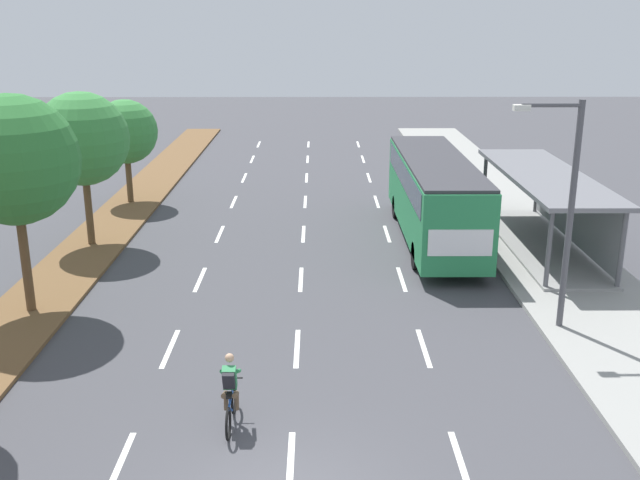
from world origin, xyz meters
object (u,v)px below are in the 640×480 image
bus_shelter (550,203)px  median_tree_third (82,139)px  median_tree_fourth (125,132)px  cyclist (230,394)px  bus (434,191)px  median_tree_second (13,160)px  streetlight (565,201)px

bus_shelter → median_tree_third: median_tree_third is taller
median_tree_third → median_tree_fourth: 6.81m
cyclist → median_tree_fourth: 21.37m
bus → cyclist: 15.52m
median_tree_second → streetlight: (15.64, -1.34, -0.88)m
bus_shelter → bus: (-4.28, 1.19, 0.20)m
median_tree_third → cyclist: bearing=-62.2°
median_tree_second → bus_shelter: bearing=19.6°
bus_shelter → median_tree_third: (-17.87, 0.44, 2.40)m
median_tree_fourth → bus: bearing=-23.7°
median_tree_fourth → cyclist: bearing=-70.5°
median_tree_second → median_tree_third: 6.78m
cyclist → median_tree_second: bearing=136.7°
bus → median_tree_fourth: (-13.68, 6.01, 1.42)m
cyclist → streetlight: streetlight is taller
median_tree_second → median_tree_third: median_tree_second is taller
cyclist → median_tree_third: median_tree_third is taller
bus → streetlight: streetlight is taller
bus → cyclist: bearing=-115.3°
cyclist → streetlight: bearing=30.2°
bus_shelter → median_tree_fourth: size_ratio=2.12×
median_tree_second → median_tree_fourth: size_ratio=1.34×
bus → cyclist: bus is taller
cyclist → median_tree_fourth: size_ratio=0.37×
cyclist → bus_shelter: bearing=49.6°
bus_shelter → median_tree_second: (-17.75, -6.33, 2.90)m
bus_shelter → streetlight: bearing=-105.4°
bus_shelter → cyclist: (-10.90, -12.79, -1.08)m
median_tree_third → streetlight: (15.76, -8.11, -0.38)m
median_tree_third → median_tree_fourth: (-0.09, 6.76, -0.78)m
bus → median_tree_fourth: median_tree_fourth is taller
cyclist → median_tree_second: (-6.85, 6.46, 3.98)m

